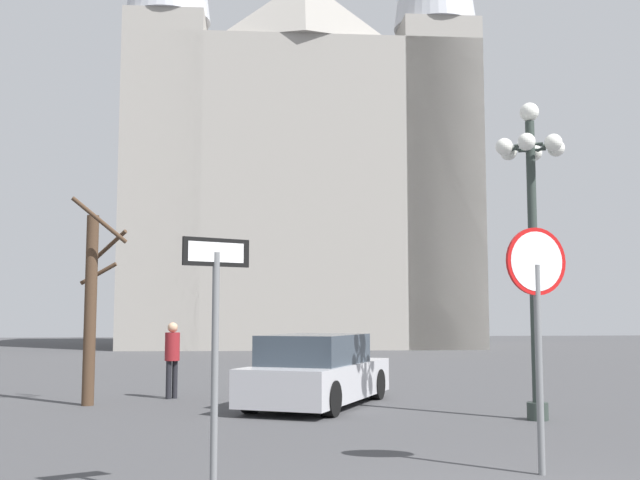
{
  "coord_description": "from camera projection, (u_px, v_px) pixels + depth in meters",
  "views": [
    {
      "loc": [
        -2.7,
        -5.8,
        1.78
      ],
      "look_at": [
        0.54,
        19.7,
        4.34
      ],
      "focal_mm": 42.79,
      "sensor_mm": 36.0,
      "label": 1
    }
  ],
  "objects": [
    {
      "name": "cathedral",
      "position": [
        301.0,
        155.0,
        45.05
      ],
      "size": [
        20.06,
        13.09,
        36.64
      ],
      "color": "gray",
      "rests_on": "ground"
    },
    {
      "name": "stop_sign",
      "position": [
        537.0,
        300.0,
        8.74
      ],
      "size": [
        0.78,
        0.2,
        2.8
      ],
      "color": "slate",
      "rests_on": "ground"
    },
    {
      "name": "bare_tree",
      "position": [
        92.0,
        303.0,
        15.36
      ],
      "size": [
        1.07,
        1.45,
        4.1
      ],
      "color": "#473323",
      "rests_on": "ground"
    },
    {
      "name": "parked_car_near_silver",
      "position": [
        317.0,
        372.0,
        15.11
      ],
      "size": [
        3.56,
        4.76,
        1.41
      ],
      "color": "#B7B7BC",
      "rests_on": "ground"
    },
    {
      "name": "pedestrian_walking",
      "position": [
        172.0,
        352.0,
        16.52
      ],
      "size": [
        0.32,
        0.32,
        1.64
      ],
      "color": "black",
      "rests_on": "ground"
    },
    {
      "name": "one_way_arrow_sign",
      "position": [
        215.0,
        331.0,
        7.33
      ],
      "size": [
        0.64,
        0.33,
        2.53
      ],
      "color": "slate",
      "rests_on": "ground"
    },
    {
      "name": "street_lamp",
      "position": [
        532.0,
        212.0,
        13.38
      ],
      "size": [
        1.27,
        1.14,
        5.56
      ],
      "color": "#2D3833",
      "rests_on": "ground"
    }
  ]
}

